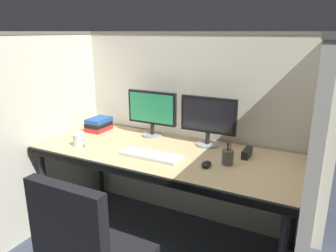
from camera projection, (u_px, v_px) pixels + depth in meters
cubicle_partition_rear at (190, 129)px, 2.67m from camera, size 2.21×0.06×1.57m
cubicle_partition_left at (53, 130)px, 2.65m from camera, size 0.06×1.41×1.57m
cubicle_partition_right at (315, 179)px, 1.77m from camera, size 0.06×1.41×1.57m
desk at (164, 159)px, 2.31m from camera, size 1.90×0.80×0.74m
monitor_left at (152, 110)px, 2.60m from camera, size 0.43×0.17×0.37m
monitor_right at (208, 118)px, 2.37m from camera, size 0.43×0.17×0.37m
keyboard_main at (151, 155)px, 2.21m from camera, size 0.43×0.15×0.02m
computer_mouse at (206, 164)px, 2.05m from camera, size 0.06×0.10×0.04m
book_stack at (99, 124)px, 2.79m from camera, size 0.16×0.22×0.11m
pen_cup at (228, 157)px, 2.08m from camera, size 0.08×0.08×0.16m
coffee_mug at (79, 140)px, 2.40m from camera, size 0.13×0.08×0.09m
red_stapler at (247, 153)px, 2.21m from camera, size 0.04×0.15×0.06m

